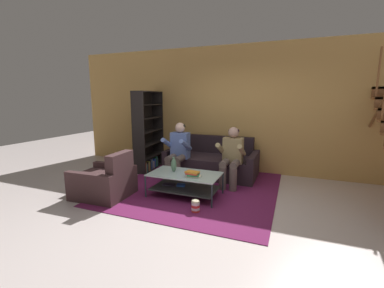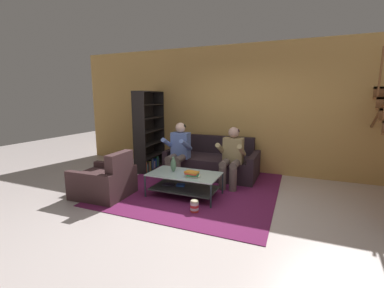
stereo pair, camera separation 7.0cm
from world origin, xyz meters
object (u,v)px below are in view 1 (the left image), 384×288
object	(u,v)px
vase	(174,165)
bookshelf	(147,139)
person_seated_left	(178,149)
couch	(212,163)
coffee_table	(184,181)
popcorn_tub	(196,206)
book_stack	(193,174)
person_seated_right	(232,154)
armchair	(105,182)

from	to	relation	value
vase	bookshelf	xyz separation A→B (m)	(-1.32, 1.27, 0.21)
person_seated_left	vase	size ratio (longest dim) A/B	4.45
vase	couch	bearing A→B (deg)	77.80
vase	coffee_table	bearing A→B (deg)	-7.73
coffee_table	bookshelf	bearing A→B (deg)	140.01
popcorn_tub	bookshelf	bearing A→B (deg)	136.76
book_stack	vase	bearing A→B (deg)	159.90
book_stack	person_seated_left	bearing A→B (deg)	126.78
person_seated_left	bookshelf	world-z (taller)	bookshelf
vase	person_seated_right	bearing A→B (deg)	42.18
armchair	popcorn_tub	bearing A→B (deg)	-0.23
couch	popcorn_tub	bearing A→B (deg)	-79.92
couch	coffee_table	xyz separation A→B (m)	(-0.07, -1.40, -0.00)
book_stack	bookshelf	xyz separation A→B (m)	(-1.76, 1.42, 0.29)
book_stack	popcorn_tub	distance (m)	0.59
person_seated_right	book_stack	xyz separation A→B (m)	(-0.43, -0.95, -0.18)
person_seated_left	armchair	world-z (taller)	person_seated_left
person_seated_left	armchair	size ratio (longest dim) A/B	1.29
bookshelf	person_seated_left	bearing A→B (deg)	-24.38
couch	book_stack	size ratio (longest dim) A/B	7.43
coffee_table	bookshelf	size ratio (longest dim) A/B	0.66
person_seated_left	book_stack	xyz separation A→B (m)	(0.71, -0.95, -0.20)
person_seated_right	vase	xyz separation A→B (m)	(-0.87, -0.79, -0.10)
vase	armchair	world-z (taller)	armchair
person_seated_right	popcorn_tub	bearing A→B (deg)	-99.32
coffee_table	popcorn_tub	world-z (taller)	coffee_table
bookshelf	armchair	bearing A→B (deg)	-81.95
bookshelf	armchair	xyz separation A→B (m)	(0.26, -1.84, -0.48)
couch	person_seated_left	bearing A→B (deg)	-134.64
popcorn_tub	couch	bearing A→B (deg)	100.08
person_seated_left	coffee_table	world-z (taller)	person_seated_left
person_seated_right	popcorn_tub	world-z (taller)	person_seated_right
book_stack	armchair	distance (m)	1.57
couch	popcorn_tub	xyz separation A→B (m)	(0.35, -1.95, -0.18)
person_seated_left	armchair	distance (m)	1.63
bookshelf	person_seated_right	bearing A→B (deg)	-12.32
bookshelf	vase	bearing A→B (deg)	-43.74
couch	book_stack	xyz separation A→B (m)	(0.14, -1.53, 0.18)
person_seated_right	couch	bearing A→B (deg)	134.43
armchair	person_seated_left	bearing A→B (deg)	60.11
person_seated_left	armchair	bearing A→B (deg)	-119.89
person_seated_right	armchair	xyz separation A→B (m)	(-1.93, -1.36, -0.37)
couch	vase	world-z (taller)	couch
person_seated_right	coffee_table	xyz separation A→B (m)	(-0.65, -0.82, -0.36)
couch	armchair	xyz separation A→B (m)	(-1.36, -1.95, -0.02)
armchair	vase	bearing A→B (deg)	28.50
person_seated_left	armchair	xyz separation A→B (m)	(-0.79, -1.37, -0.39)
person_seated_right	coffee_table	bearing A→B (deg)	-128.34
person_seated_left	person_seated_right	size ratio (longest dim) A/B	1.04
vase	person_seated_left	bearing A→B (deg)	109.23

